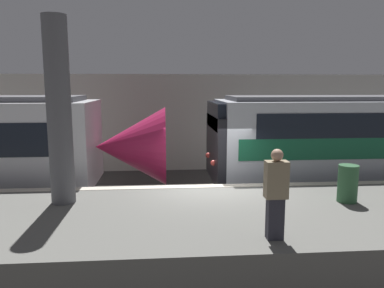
% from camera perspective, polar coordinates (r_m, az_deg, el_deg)
% --- Properties ---
extents(ground_plane, '(120.00, 120.00, 0.00)m').
position_cam_1_polar(ground_plane, '(10.38, 2.93, -12.04)').
color(ground_plane, '#33302D').
extents(platform, '(40.00, 4.19, 1.10)m').
position_cam_1_polar(platform, '(8.26, 4.93, -13.67)').
color(platform, slate).
rests_on(platform, ground).
extents(station_rear_barrier, '(50.00, 0.15, 4.18)m').
position_cam_1_polar(station_rear_barrier, '(16.39, -0.07, 3.27)').
color(station_rear_barrier, '#9E998E').
rests_on(station_rear_barrier, ground).
extents(support_pillar_near, '(0.53, 0.53, 4.10)m').
position_cam_1_polar(support_pillar_near, '(8.70, -19.61, 4.66)').
color(support_pillar_near, '#56565B').
rests_on(support_pillar_near, platform).
extents(person_waiting, '(0.38, 0.24, 1.58)m').
position_cam_1_polar(person_waiting, '(6.56, 12.65, -7.22)').
color(person_waiting, '#2D2D38').
rests_on(person_waiting, platform).
extents(trash_bin, '(0.44, 0.44, 0.85)m').
position_cam_1_polar(trash_bin, '(9.21, 22.64, -5.57)').
color(trash_bin, '#2D5B38').
rests_on(trash_bin, platform).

